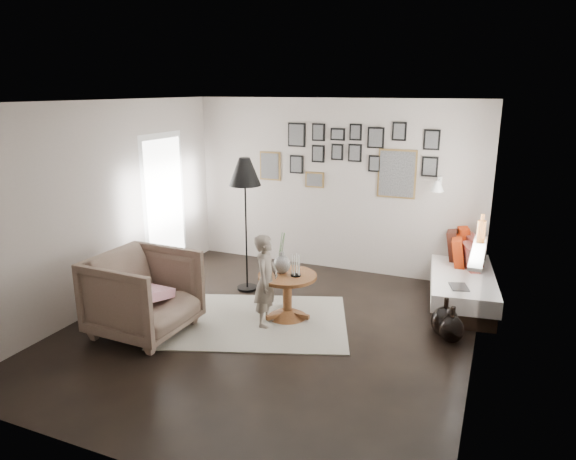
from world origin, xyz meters
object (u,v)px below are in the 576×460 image
at_px(magazine_basket, 131,308).
at_px(daybed, 463,280).
at_px(demijohn_large, 445,322).
at_px(demijohn_small, 452,329).
at_px(pedestal_table, 287,298).
at_px(armchair, 144,294).
at_px(vase, 282,261).
at_px(floor_lamp, 245,177).
at_px(child, 266,281).

bearing_deg(magazine_basket, daybed, 32.18).
distance_m(magazine_basket, demijohn_large, 3.69).
xyz_separation_m(magazine_basket, demijohn_small, (3.61, 0.97, -0.02)).
relative_size(pedestal_table, demijohn_small, 1.69).
height_order(armchair, demijohn_small, armchair).
relative_size(demijohn_large, demijohn_small, 1.10).
distance_m(pedestal_table, vase, 0.47).
bearing_deg(vase, floor_lamp, 142.42).
relative_size(pedestal_table, daybed, 0.37).
distance_m(daybed, demijohn_small, 1.30).
bearing_deg(child, daybed, -58.19).
xyz_separation_m(demijohn_large, child, (-1.99, -0.52, 0.38)).
xyz_separation_m(armchair, floor_lamp, (0.47, 1.64, 1.12)).
bearing_deg(vase, pedestal_table, -14.04).
height_order(demijohn_large, child, child).
bearing_deg(magazine_basket, pedestal_table, 27.03).
relative_size(magazine_basket, demijohn_large, 0.83).
distance_m(magazine_basket, child, 1.68).
bearing_deg(floor_lamp, demijohn_small, -10.52).
relative_size(pedestal_table, floor_lamp, 0.39).
xyz_separation_m(floor_lamp, child, (0.73, -0.92, -1.04)).
distance_m(vase, demijohn_large, 2.01).
xyz_separation_m(pedestal_table, daybed, (1.93, 1.41, 0.02)).
relative_size(vase, magazine_basket, 1.32).
bearing_deg(armchair, magazine_basket, 68.29).
distance_m(daybed, floor_lamp, 3.20).
bearing_deg(demijohn_large, demijohn_small, -53.73).
xyz_separation_m(vase, magazine_basket, (-1.60, -0.88, -0.54)).
xyz_separation_m(vase, demijohn_large, (1.92, 0.22, -0.54)).
bearing_deg(child, pedestal_table, -35.41).
relative_size(pedestal_table, vase, 1.40).
height_order(vase, armchair, vase).
height_order(armchair, floor_lamp, floor_lamp).
height_order(daybed, armchair, armchair).
distance_m(floor_lamp, magazine_basket, 2.21).
relative_size(armchair, child, 0.93).
xyz_separation_m(armchair, demijohn_large, (3.19, 1.24, -0.29)).
bearing_deg(armchair, floor_lamp, -14.28).
relative_size(vase, floor_lamp, 0.28).
bearing_deg(child, armchair, 113.49).
relative_size(floor_lamp, magazine_basket, 4.78).
distance_m(armchair, demijohn_large, 3.44).
relative_size(magazine_basket, demijohn_small, 0.92).
xyz_separation_m(armchair, demijohn_small, (3.28, 1.12, -0.31)).
xyz_separation_m(floor_lamp, demijohn_large, (2.72, -0.40, -1.42)).
relative_size(daybed, floor_lamp, 1.03).
bearing_deg(demijohn_small, magazine_basket, -164.90).
height_order(armchair, magazine_basket, armchair).
distance_m(daybed, magazine_basket, 4.27).
bearing_deg(floor_lamp, vase, -37.58).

